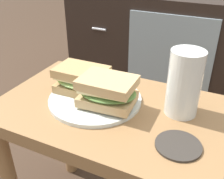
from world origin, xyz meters
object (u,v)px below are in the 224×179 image
Objects in this scene: sandwich_front at (82,80)px; beer_glass at (184,84)px; tv_cabinet at (158,44)px; coaster at (178,145)px; sandwich_back at (109,91)px; plate at (95,99)px.

sandwich_front is 0.26m from beer_glass.
tv_cabinet is 10.28× the size of coaster.
tv_cabinet is 6.58× the size of sandwich_front.
sandwich_front is at bearing -174.17° from beer_glass.
beer_glass is (0.16, 0.06, 0.03)m from sandwich_back.
plate is at bearing 161.06° from coaster.
plate reaches higher than coaster.
tv_cabinet is 0.95m from sandwich_front.
plate is 1.51× the size of beer_glass.
sandwich_front is 0.99× the size of sandwich_back.
beer_glass is (0.31, -0.90, 0.25)m from tv_cabinet.
tv_cabinet is at bearing 108.27° from coaster.
sandwich_front reaches higher than plate.
sandwich_back is 0.20m from coaster.
sandwich_back is at bearing -19.33° from plate.
plate is at bearing 160.67° from sandwich_back.
beer_glass is at bearing 101.57° from coaster.
tv_cabinet is at bearing 98.94° from sandwich_back.
beer_glass reaches higher than sandwich_back.
sandwich_front is 0.30m from coaster.
tv_cabinet is 6.14× the size of beer_glass.
plate is 1.61× the size of sandwich_back.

